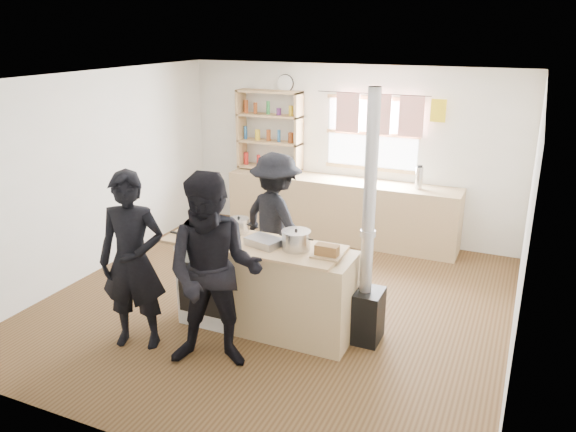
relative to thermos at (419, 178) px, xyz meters
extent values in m
cube|color=brown|center=(-1.10, -2.22, -1.06)|extent=(5.00, 5.00, 0.01)
cube|color=tan|center=(-1.10, 0.00, -0.60)|extent=(3.40, 0.55, 0.90)
cube|color=tan|center=(-2.30, 0.12, -0.12)|extent=(1.00, 0.28, 0.03)
cube|color=tan|center=(-2.30, 0.12, 0.28)|extent=(1.00, 0.28, 0.03)
cube|color=tan|center=(-2.30, 0.12, 0.68)|extent=(1.00, 0.28, 0.03)
cube|color=tan|center=(-2.30, 0.12, 1.03)|extent=(1.00, 0.28, 0.03)
cube|color=tan|center=(-2.78, 0.12, 0.45)|extent=(0.04, 0.28, 1.20)
cube|color=tan|center=(-1.82, 0.12, 0.45)|extent=(0.04, 0.28, 1.20)
cylinder|color=silver|center=(0.00, 0.00, 0.00)|extent=(0.10, 0.10, 0.30)
cube|color=white|center=(-1.55, -2.77, -0.60)|extent=(0.60, 0.60, 0.90)
cube|color=tan|center=(-0.65, -2.77, -0.60)|extent=(1.20, 0.60, 0.90)
cube|color=tan|center=(-1.10, -2.77, -0.14)|extent=(1.84, 0.64, 0.03)
cylinder|color=black|center=(-1.65, -2.92, -0.10)|extent=(0.35, 0.35, 0.05)
cylinder|color=#2F6020|center=(-1.65, -2.92, -0.08)|extent=(0.30, 0.30, 0.02)
cube|color=silver|center=(-0.96, -2.79, -0.08)|extent=(0.39, 0.32, 0.08)
cube|color=brown|center=(-0.96, -2.79, -0.06)|extent=(0.33, 0.27, 0.02)
cylinder|color=silver|center=(-1.37, -2.56, -0.05)|extent=(0.21, 0.21, 0.14)
cylinder|color=silver|center=(-1.37, -2.56, 0.03)|extent=(0.22, 0.22, 0.01)
sphere|color=black|center=(-1.37, -2.56, 0.04)|extent=(0.03, 0.03, 0.03)
cylinder|color=#B0B0B2|center=(-0.63, -2.75, -0.03)|extent=(0.28, 0.28, 0.18)
cylinder|color=#B0B0B2|center=(-0.63, -2.75, 0.06)|extent=(0.29, 0.29, 0.01)
sphere|color=black|center=(-0.63, -2.75, 0.08)|extent=(0.03, 0.03, 0.03)
cube|color=tan|center=(-0.29, -2.81, -0.11)|extent=(0.28, 0.20, 0.02)
cube|color=olive|center=(-0.29, -2.81, -0.05)|extent=(0.22, 0.11, 0.10)
cube|color=black|center=(0.03, -2.58, -0.78)|extent=(0.35, 0.35, 0.54)
cylinder|color=#ADADB2|center=(0.03, -2.58, 0.47)|extent=(0.12, 0.12, 1.96)
imported|color=black|center=(-1.98, -3.55, -0.17)|extent=(0.74, 0.60, 1.76)
imported|color=black|center=(-1.09, -3.54, -0.13)|extent=(1.07, 0.95, 1.84)
imported|color=black|center=(-1.31, -1.77, -0.24)|extent=(1.21, 0.98, 1.63)
camera|label=1|loc=(1.36, -7.43, 1.95)|focal=35.00mm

